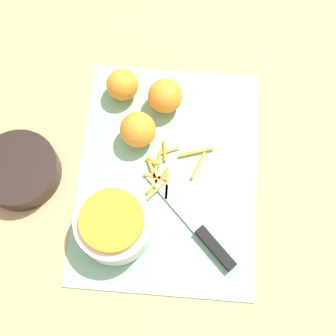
{
  "coord_description": "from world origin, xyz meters",
  "views": [
    {
      "loc": [
        -0.3,
        -0.02,
        0.89
      ],
      "look_at": [
        0.0,
        0.0,
        0.04
      ],
      "focal_mm": 50.0,
      "sensor_mm": 36.0,
      "label": 1
    }
  ],
  "objects_px": {
    "bowl_speckled": "(114,224)",
    "knife": "(205,237)",
    "bowl_dark": "(20,170)",
    "orange_left": "(138,130)",
    "orange_right": "(122,85)",
    "orange_back": "(165,96)"
  },
  "relations": [
    {
      "from": "knife",
      "to": "orange_left",
      "type": "height_order",
      "value": "orange_left"
    },
    {
      "from": "bowl_dark",
      "to": "orange_back",
      "type": "xyz_separation_m",
      "value": [
        0.18,
        -0.27,
        0.02
      ]
    },
    {
      "from": "orange_right",
      "to": "orange_back",
      "type": "relative_size",
      "value": 0.93
    },
    {
      "from": "bowl_dark",
      "to": "orange_left",
      "type": "xyz_separation_m",
      "value": [
        0.1,
        -0.23,
        0.02
      ]
    },
    {
      "from": "bowl_dark",
      "to": "orange_left",
      "type": "bearing_deg",
      "value": -66.52
    },
    {
      "from": "bowl_dark",
      "to": "orange_right",
      "type": "xyz_separation_m",
      "value": [
        0.2,
        -0.18,
        0.02
      ]
    },
    {
      "from": "bowl_speckled",
      "to": "knife",
      "type": "relative_size",
      "value": 0.76
    },
    {
      "from": "orange_left",
      "to": "orange_right",
      "type": "distance_m",
      "value": 0.11
    },
    {
      "from": "orange_right",
      "to": "orange_back",
      "type": "bearing_deg",
      "value": -102.59
    },
    {
      "from": "orange_left",
      "to": "orange_back",
      "type": "xyz_separation_m",
      "value": [
        0.08,
        -0.05,
        -0.0
      ]
    },
    {
      "from": "bowl_dark",
      "to": "orange_back",
      "type": "bearing_deg",
      "value": -56.98
    },
    {
      "from": "bowl_dark",
      "to": "orange_right",
      "type": "bearing_deg",
      "value": -42.66
    },
    {
      "from": "orange_left",
      "to": "orange_right",
      "type": "height_order",
      "value": "orange_left"
    },
    {
      "from": "bowl_speckled",
      "to": "orange_right",
      "type": "xyz_separation_m",
      "value": [
        0.3,
        0.02,
        -0.01
      ]
    },
    {
      "from": "orange_left",
      "to": "orange_back",
      "type": "height_order",
      "value": "same"
    },
    {
      "from": "bowl_dark",
      "to": "orange_right",
      "type": "relative_size",
      "value": 2.35
    },
    {
      "from": "bowl_dark",
      "to": "orange_back",
      "type": "height_order",
      "value": "orange_back"
    },
    {
      "from": "orange_left",
      "to": "bowl_dark",
      "type": "bearing_deg",
      "value": 113.48
    },
    {
      "from": "bowl_speckled",
      "to": "orange_back",
      "type": "height_order",
      "value": "bowl_speckled"
    },
    {
      "from": "bowl_speckled",
      "to": "bowl_dark",
      "type": "height_order",
      "value": "bowl_speckled"
    },
    {
      "from": "knife",
      "to": "orange_right",
      "type": "height_order",
      "value": "orange_right"
    },
    {
      "from": "bowl_speckled",
      "to": "knife",
      "type": "bearing_deg",
      "value": -90.82
    }
  ]
}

